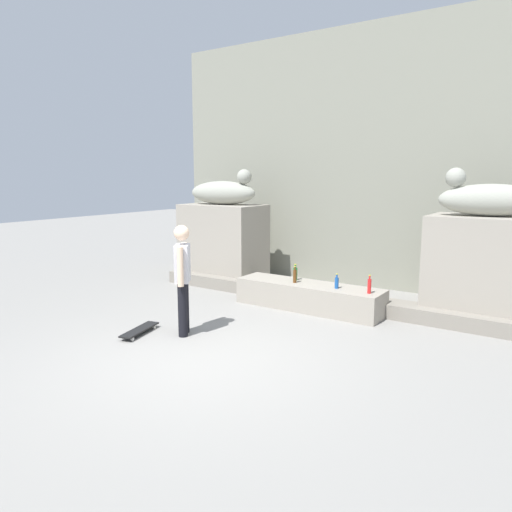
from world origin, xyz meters
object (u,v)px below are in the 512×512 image
at_px(skateboard, 140,330).
at_px(bottle_blue, 337,283).
at_px(skater, 183,275).
at_px(bottle_green, 295,274).
at_px(statue_reclining_left, 224,192).
at_px(statue_reclining_right, 489,199).
at_px(bottle_brown, 295,276).
at_px(bottle_red, 369,286).

xyz_separation_m(skateboard, bottle_blue, (2.04, 2.63, 0.51)).
bearing_deg(skater, bottle_green, -48.09).
height_order(statue_reclining_left, statue_reclining_right, same).
bearing_deg(skater, bottle_brown, -51.51).
bearing_deg(bottle_blue, statue_reclining_left, 162.10).
xyz_separation_m(bottle_green, bottle_red, (1.51, -0.19, 0.00)).
xyz_separation_m(bottle_green, bottle_brown, (0.10, -0.19, 0.00)).
distance_m(statue_reclining_right, skater, 5.00).
relative_size(statue_reclining_left, bottle_red, 5.31).
bearing_deg(bottle_green, skateboard, -111.78).
bearing_deg(bottle_red, bottle_brown, 179.89).
bearing_deg(statue_reclining_right, bottle_brown, 7.31).
bearing_deg(statue_reclining_left, skateboard, -78.64).
bearing_deg(statue_reclining_left, skater, -68.57).
xyz_separation_m(statue_reclining_right, bottle_red, (-1.53, -1.06, -1.42)).
distance_m(skateboard, bottle_blue, 3.37).
bearing_deg(skateboard, skater, -70.75).
xyz_separation_m(bottle_brown, bottle_blue, (0.82, 0.02, -0.02)).
bearing_deg(statue_reclining_left, bottle_blue, -24.88).
distance_m(bottle_green, bottle_blue, 0.93).
distance_m(skateboard, bottle_brown, 2.93).
bearing_deg(bottle_green, skater, -102.86).
bearing_deg(skater, skateboard, 88.59).
relative_size(skateboard, bottle_green, 2.71).
distance_m(skater, skateboard, 1.10).
xyz_separation_m(statue_reclining_left, bottle_brown, (2.44, -1.07, -1.43)).
height_order(statue_reclining_right, bottle_red, statue_reclining_right).
distance_m(statue_reclining_left, bottle_red, 4.24).
distance_m(statue_reclining_left, bottle_blue, 3.72).
relative_size(skater, skateboard, 2.03).
bearing_deg(skateboard, bottle_green, -36.35).
height_order(skateboard, bottle_brown, bottle_brown).
bearing_deg(skater, statue_reclining_right, -82.73).
height_order(skater, bottle_blue, skater).
height_order(bottle_green, bottle_blue, bottle_green).
xyz_separation_m(statue_reclining_left, statue_reclining_right, (5.38, -0.01, 0.00)).
height_order(bottle_green, bottle_red, bottle_red).
distance_m(statue_reclining_right, skateboard, 5.88).
bearing_deg(bottle_blue, statue_reclining_right, 26.08).
xyz_separation_m(bottle_red, bottle_blue, (-0.60, 0.02, -0.03)).
distance_m(statue_reclining_right, bottle_blue, 2.77).
height_order(bottle_red, bottle_brown, bottle_red).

